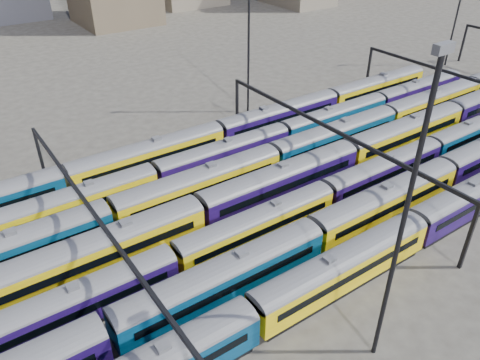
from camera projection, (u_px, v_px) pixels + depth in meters
ground at (262, 206)px, 56.61m from camera, size 500.00×500.00×0.00m
rake_0 at (415, 226)px, 48.90m from camera, size 126.26×3.08×5.19m
rake_1 at (386, 199)px, 52.93m from camera, size 109.09×3.19×5.39m
rake_2 at (174, 259)px, 44.80m from camera, size 118.60×2.89×4.86m
rake_3 at (281, 179)px, 56.38m from camera, size 113.88×3.33×5.63m
rake_4 at (335, 135)px, 66.62m from camera, size 155.81×3.25×5.49m
rake_5 at (224, 152)px, 62.69m from camera, size 101.83×2.98×5.02m
rake_6 at (65, 179)px, 56.52m from camera, size 132.48×3.23×5.45m
gantry_1 at (92, 217)px, 43.36m from camera, size 0.35×40.35×8.03m
gantry_2 at (328, 135)px, 57.85m from camera, size 0.35×40.35×8.03m
gantry_3 at (470, 86)px, 72.33m from camera, size 0.35×40.35×8.03m
mast_2 at (405, 216)px, 31.46m from camera, size 1.40×0.50×25.60m
mast_3 at (249, 29)px, 73.19m from camera, size 1.40×0.50×25.60m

